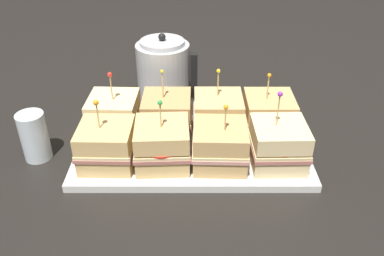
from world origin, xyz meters
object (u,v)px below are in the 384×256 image
sandwich_front_far_left (107,145)px  sandwich_back_center_left (167,115)px  kettle_steel (164,72)px  drinking_glass (34,136)px  sandwich_front_center_left (162,145)px  sandwich_back_far_left (114,115)px  sandwich_back_center_right (218,115)px  sandwich_back_far_right (269,115)px  sandwich_front_center_right (220,145)px  serving_platter (192,149)px  sandwich_front_far_right (278,145)px

sandwich_front_far_left → sandwich_back_center_left: (0.12, 0.13, 0.00)m
kettle_steel → drinking_glass: 0.40m
sandwich_front_center_left → drinking_glass: sandwich_front_center_left is taller
sandwich_front_far_left → kettle_steel: 0.35m
sandwich_back_far_left → kettle_steel: 0.23m
sandwich_back_center_right → sandwich_back_far_right: size_ratio=1.02×
sandwich_front_far_left → sandwich_back_far_left: bearing=91.8°
sandwich_back_far_right → sandwich_front_center_right: bearing=-135.0°
serving_platter → sandwich_front_far_right: size_ratio=3.06×
sandwich_front_center_left → sandwich_front_center_right: 0.13m
kettle_steel → sandwich_back_far_right: bearing=-37.4°
serving_platter → sandwich_back_center_right: sandwich_back_center_right is taller
kettle_steel → sandwich_back_far_left: bearing=-118.3°
serving_platter → drinking_glass: drinking_glass is taller
sandwich_front_center_left → sandwich_front_far_right: sandwich_front_far_right is taller
drinking_glass → sandwich_back_center_right: bearing=10.9°
serving_platter → sandwich_front_far_right: 0.21m
serving_platter → kettle_steel: 0.29m
sandwich_front_far_left → serving_platter: bearing=18.4°
sandwich_front_center_right → sandwich_front_center_left: bearing=179.7°
sandwich_front_far_right → sandwich_back_far_right: 0.13m
sandwich_front_far_right → sandwich_front_center_right: bearing=-179.9°
sandwich_front_far_left → sandwich_back_center_left: sandwich_back_center_left is taller
sandwich_back_far_right → drinking_glass: size_ratio=1.40×
serving_platter → sandwich_front_center_left: (-0.06, -0.06, 0.06)m
sandwich_front_center_left → sandwich_front_center_right: bearing=-0.3°
sandwich_front_far_left → drinking_glass: (-0.17, 0.04, -0.01)m
sandwich_back_far_left → sandwich_back_center_left: (0.13, 0.00, -0.00)m
sandwich_front_far_right → sandwich_back_center_right: size_ratio=1.07×
sandwich_back_center_right → drinking_glass: sandwich_back_center_right is taller
sandwich_back_far_right → sandwich_front_center_left: bearing=-153.5°
serving_platter → sandwich_back_center_left: size_ratio=3.21×
sandwich_front_far_right → sandwich_back_far_left: size_ratio=1.05×
sandwich_front_far_left → sandwich_front_far_right: sandwich_front_far_right is taller
sandwich_front_far_right → kettle_steel: size_ratio=0.88×
serving_platter → kettle_steel: kettle_steel is taller
sandwich_front_center_left → sandwich_back_center_left: 0.13m
sandwich_front_far_right → drinking_glass: sandwich_front_far_right is taller
sandwich_back_center_right → sandwich_front_center_left: bearing=-135.3°
sandwich_front_center_right → kettle_steel: (-0.14, 0.33, 0.02)m
sandwich_back_far_left → kettle_steel: bearing=61.7°
sandwich_front_far_right → sandwich_back_center_left: size_ratio=1.05×
sandwich_front_far_right → kettle_steel: kettle_steel is taller
serving_platter → sandwich_back_center_left: 0.11m
sandwich_front_far_right → sandwich_front_center_left: bearing=179.9°
sandwich_back_far_left → kettle_steel: kettle_steel is taller
sandwich_front_far_right → kettle_steel: 0.43m
sandwich_front_center_left → kettle_steel: (-0.02, 0.33, 0.02)m
sandwich_front_center_right → sandwich_back_center_left: size_ratio=0.91×
sandwich_front_far_right → sandwich_back_center_right: bearing=134.4°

